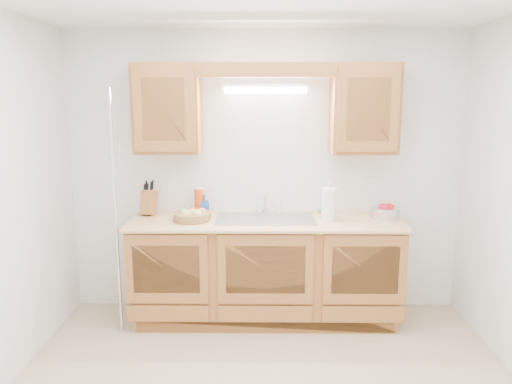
{
  "coord_description": "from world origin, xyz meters",
  "views": [
    {
      "loc": [
        -0.04,
        -2.93,
        1.93
      ],
      "look_at": [
        -0.08,
        0.85,
        1.2
      ],
      "focal_mm": 35.0,
      "sensor_mm": 36.0,
      "label": 1
    }
  ],
  "objects_px": {
    "knife_block": "(149,202)",
    "paper_towel": "(329,204)",
    "fruit_basket": "(192,215)",
    "apple_bowl": "(385,212)"
  },
  "relations": [
    {
      "from": "fruit_basket",
      "to": "apple_bowl",
      "type": "height_order",
      "value": "apple_bowl"
    },
    {
      "from": "fruit_basket",
      "to": "paper_towel",
      "type": "distance_m",
      "value": 1.16
    },
    {
      "from": "fruit_basket",
      "to": "knife_block",
      "type": "distance_m",
      "value": 0.47
    },
    {
      "from": "fruit_basket",
      "to": "paper_towel",
      "type": "bearing_deg",
      "value": 2.02
    },
    {
      "from": "knife_block",
      "to": "paper_towel",
      "type": "distance_m",
      "value": 1.58
    },
    {
      "from": "knife_block",
      "to": "apple_bowl",
      "type": "bearing_deg",
      "value": 8.61
    },
    {
      "from": "paper_towel",
      "to": "knife_block",
      "type": "bearing_deg",
      "value": 174.02
    },
    {
      "from": "knife_block",
      "to": "paper_towel",
      "type": "relative_size",
      "value": 0.99
    },
    {
      "from": "fruit_basket",
      "to": "apple_bowl",
      "type": "xyz_separation_m",
      "value": [
        1.65,
        0.09,
        0.01
      ]
    },
    {
      "from": "knife_block",
      "to": "paper_towel",
      "type": "bearing_deg",
      "value": 5.71
    }
  ]
}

